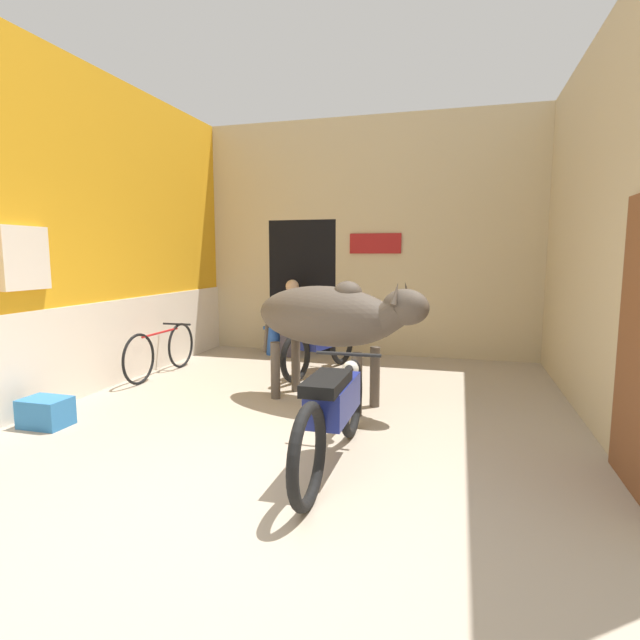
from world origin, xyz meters
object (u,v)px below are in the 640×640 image
(crate, at_px, (46,412))
(motorcycle_near, at_px, (333,409))
(cow, at_px, (331,317))
(bicycle, at_px, (161,351))
(motorcycle_far, at_px, (321,342))
(plastic_stool, at_px, (273,340))
(shopkeeper_seated, at_px, (292,315))

(crate, bearing_deg, motorcycle_near, -2.72)
(cow, height_order, bicycle, cow)
(motorcycle_near, relative_size, bicycle, 1.24)
(motorcycle_far, height_order, plastic_stool, motorcycle_far)
(bicycle, relative_size, plastic_stool, 3.56)
(cow, xyz_separation_m, motorcycle_far, (-0.51, 1.41, -0.54))
(cow, distance_m, motorcycle_near, 1.75)
(bicycle, distance_m, plastic_stool, 2.03)
(plastic_stool, bearing_deg, bicycle, -118.45)
(cow, distance_m, bicycle, 2.75)
(cow, bearing_deg, plastic_stool, 123.51)
(motorcycle_far, xyz_separation_m, bicycle, (-2.09, -0.74, -0.10))
(cow, height_order, motorcycle_far, cow)
(motorcycle_near, relative_size, plastic_stool, 4.41)
(shopkeeper_seated, distance_m, plastic_stool, 0.53)
(cow, distance_m, motorcycle_far, 1.59)
(crate, bearing_deg, shopkeeper_seated, 73.13)
(cow, relative_size, motorcycle_far, 1.13)
(motorcycle_near, xyz_separation_m, bicycle, (-3.03, 2.28, -0.13))
(shopkeeper_seated, distance_m, crate, 4.14)
(shopkeeper_seated, bearing_deg, crate, -106.87)
(motorcycle_near, height_order, bicycle, motorcycle_near)
(bicycle, height_order, plastic_stool, bicycle)
(motorcycle_far, distance_m, crate, 3.51)
(plastic_stool, bearing_deg, motorcycle_far, -43.16)
(motorcycle_far, distance_m, bicycle, 2.22)
(crate, bearing_deg, plastic_stool, 77.59)
(cow, height_order, plastic_stool, cow)
(cow, bearing_deg, crate, -149.36)
(shopkeeper_seated, bearing_deg, bicycle, -125.93)
(cow, xyz_separation_m, motorcycle_near, (0.44, -1.61, -0.52))
(motorcycle_far, xyz_separation_m, crate, (-1.98, -2.88, -0.30))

